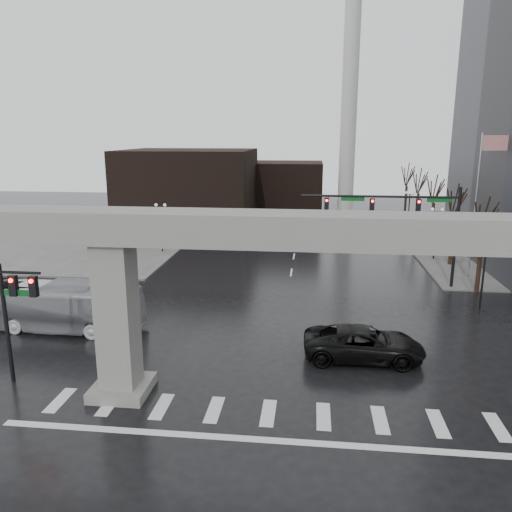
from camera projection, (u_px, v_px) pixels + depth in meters
The scene contains 22 objects.
ground at pixel (270, 401), 22.79m from camera, with size 160.00×160.00×0.00m, color black.
sidewalk_nw at pixel (82, 234), 60.36m from camera, with size 28.00×36.00×0.15m, color slate.
elevated_guideway at pixel (301, 256), 21.02m from camera, with size 48.00×2.60×8.70m.
building_far_left at pixel (189, 190), 63.67m from camera, with size 16.00×14.00×10.00m, color black.
building_far_mid at pixel (287, 190), 72.25m from camera, with size 10.00×10.00×8.00m, color black.
smokestack at pixel (348, 122), 63.37m from camera, with size 3.60×3.60×30.00m.
signal_mast_arm at pixel (407, 215), 38.57m from camera, with size 12.12×0.43×8.00m.
signal_left_pole at pixel (15, 303), 23.64m from camera, with size 2.30×0.30×6.00m.
flagpole_assembly at pixel (481, 189), 40.57m from camera, with size 2.06×0.12×12.00m.
lamp_right_0 at pixel (485, 261), 34.01m from camera, with size 1.22×0.32×5.11m.
lamp_right_1 at pixel (436, 225), 47.52m from camera, with size 1.22×0.32×5.11m.
lamp_right_2 at pixel (409, 205), 61.03m from camera, with size 1.22×0.32×5.11m.
lamp_left_0 at pixel (105, 251), 36.95m from camera, with size 1.22×0.32×5.11m.
lamp_left_1 at pixel (161, 220), 50.46m from camera, with size 1.22×0.32×5.11m.
lamp_left_2 at pixel (193, 202), 63.98m from camera, with size 1.22×0.32×5.11m.
tree_right_0 at pixel (481, 257), 37.94m from camera, with size 1.09×1.58×7.50m.
tree_right_1 at pixel (452, 236), 45.64m from camera, with size 1.09×1.61×7.67m.
tree_right_2 at pixel (432, 220), 53.35m from camera, with size 1.10×1.63×7.85m.
tree_right_3 at pixel (417, 209), 61.06m from camera, with size 1.11×1.66×8.02m.
tree_right_4 at pixel (406, 200), 68.76m from camera, with size 1.12×1.69×8.19m.
pickup_truck at pixel (364, 344), 26.85m from camera, with size 2.97×6.44×1.79m, color black.
city_bus at pixel (55, 306), 30.85m from camera, with size 2.57×10.99×3.06m, color #ABABAF.
Camera 1 is at (1.66, -20.50, 11.87)m, focal length 35.00 mm.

